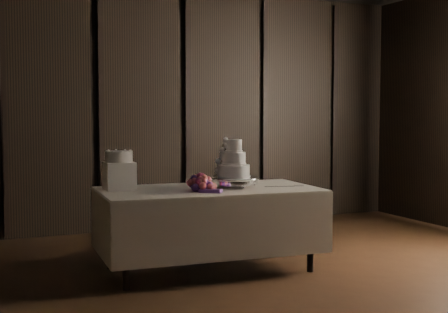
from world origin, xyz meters
TOP-DOWN VIEW (x-y plane):
  - room at (0.00, 0.00)m, footprint 6.08×7.08m
  - display_table at (-0.59, 1.29)m, footprint 2.04×1.15m
  - cake_stand at (-0.33, 1.31)m, footprint 0.64×0.64m
  - wedding_cake at (-0.36, 1.29)m, footprint 0.34×0.30m
  - bouquet at (-0.74, 1.13)m, footprint 0.49×0.50m
  - box_pedestal at (-1.37, 1.53)m, footprint 0.26×0.26m
  - small_cake at (-1.37, 1.53)m, footprint 0.30×0.30m
  - cake_knife at (0.05, 1.12)m, footprint 0.36×0.14m

SIDE VIEW (x-z plane):
  - display_table at x=-0.59m, z-range 0.04..0.80m
  - cake_knife at x=0.05m, z-range 0.76..0.77m
  - cake_stand at x=-0.33m, z-range 0.76..0.85m
  - bouquet at x=-0.74m, z-range 0.73..0.92m
  - box_pedestal at x=-1.37m, z-range 0.76..1.01m
  - wedding_cake at x=-0.36m, z-range 0.81..1.17m
  - small_cake at x=-1.37m, z-range 1.01..1.11m
  - room at x=0.00m, z-range -0.04..3.04m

